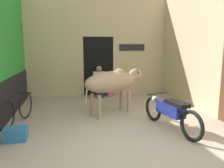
% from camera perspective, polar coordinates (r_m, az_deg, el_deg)
% --- Properties ---
extents(ground_plane, '(30.00, 30.00, 0.00)m').
position_cam_1_polar(ground_plane, '(4.22, 6.40, -17.55)').
color(ground_plane, tan).
extents(wall_left_shopfront, '(0.25, 5.11, 3.89)m').
position_cam_1_polar(wall_left_shopfront, '(6.34, -27.05, 8.19)').
color(wall_left_shopfront, green).
rests_on(wall_left_shopfront, ground_plane).
extents(wall_back_with_doorway, '(5.56, 0.93, 3.89)m').
position_cam_1_polar(wall_back_with_doorway, '(9.00, -3.80, 8.03)').
color(wall_back_with_doorway, '#C6B289').
rests_on(wall_back_with_doorway, ground_plane).
extents(wall_right_with_door, '(0.22, 5.11, 3.89)m').
position_cam_1_polar(wall_right_with_door, '(7.29, 22.60, 8.85)').
color(wall_right_with_door, '#C6B289').
rests_on(wall_right_with_door, ground_plane).
extents(cow, '(2.05, 1.33, 1.34)m').
position_cam_1_polar(cow, '(6.26, 0.46, 0.58)').
color(cow, tan).
rests_on(cow, ground_plane).
extents(motorcycle_near, '(0.65, 2.03, 0.77)m').
position_cam_1_polar(motorcycle_near, '(5.29, 14.99, -6.94)').
color(motorcycle_near, black).
rests_on(motorcycle_near, ground_plane).
extents(bicycle, '(0.57, 1.64, 0.74)m').
position_cam_1_polar(bicycle, '(5.99, -23.60, -6.19)').
color(bicycle, black).
rests_on(bicycle, ground_plane).
extents(shopkeeper_seated, '(0.45, 0.34, 1.21)m').
position_cam_1_polar(shopkeeper_seated, '(8.46, -3.36, 0.77)').
color(shopkeeper_seated, '#282833').
rests_on(shopkeeper_seated, ground_plane).
extents(plastic_stool, '(0.35, 0.35, 0.39)m').
position_cam_1_polar(plastic_stool, '(8.70, -0.56, -1.74)').
color(plastic_stool, '#DB6093').
rests_on(plastic_stool, ground_plane).
extents(crate, '(0.44, 0.32, 0.28)m').
position_cam_1_polar(crate, '(5.06, -23.87, -11.86)').
color(crate, teal).
rests_on(crate, ground_plane).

